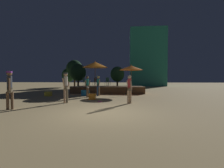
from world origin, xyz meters
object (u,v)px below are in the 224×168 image
person_3 (88,86)px  background_tree_3 (78,73)px  cube_seat_0 (85,93)px  person_2 (66,85)px  bistro_chair_1 (108,81)px  bistro_chair_0 (95,81)px  bistro_chair_2 (84,81)px  background_tree_1 (117,74)px  background_tree_0 (68,75)px  background_tree_2 (75,69)px  person_0 (10,87)px  bistro_chair_3 (107,81)px  patio_umbrella_1 (131,68)px  person_1 (129,88)px  cube_seat_2 (92,96)px  cube_seat_1 (48,94)px  patio_umbrella_0 (95,65)px  person_4 (98,85)px  frisbee_disc (100,102)px

person_3 → background_tree_3: 11.50m
cube_seat_0 → person_2: bearing=-91.5°
person_3 → bistro_chair_1: (1.07, 5.35, 0.37)m
bistro_chair_0 → bistro_chair_2: 1.34m
background_tree_1 → background_tree_0: bearing=166.8°
background_tree_2 → background_tree_3: 3.41m
person_2 → background_tree_1: 16.01m
person_3 → bistro_chair_1: size_ratio=1.90×
person_0 → bistro_chair_3: bearing=33.0°
patio_umbrella_1 → bistro_chair_0: (-4.05, 2.78, -1.24)m
person_1 → background_tree_1: 15.82m
person_0 → bistro_chair_0: person_0 is taller
person_2 → bistro_chair_2: bearing=113.7°
person_3 → background_tree_2: bearing=-143.7°
background_tree_0 → background_tree_2: 2.54m
patio_umbrella_1 → cube_seat_2: bearing=-129.8°
person_2 → bistro_chair_1: size_ratio=2.09×
patio_umbrella_1 → person_2: size_ratio=1.51×
background_tree_3 → patio_umbrella_1: bearing=-46.5°
person_0 → person_3: size_ratio=1.09×
person_0 → bistro_chair_2: (1.07, 9.39, 0.22)m
person_1 → bistro_chair_1: person_1 is taller
person_0 → cube_seat_1: bearing=65.7°
person_2 → person_0: bearing=-112.8°
patio_umbrella_0 → background_tree_2: 12.36m
person_1 → bistro_chair_0: (-3.74, 7.96, 0.37)m
patio_umbrella_0 → cube_seat_2: size_ratio=6.31×
person_1 → background_tree_0: background_tree_0 is taller
background_tree_0 → bistro_chair_1: bearing=-48.8°
person_4 → background_tree_1: (1.07, 11.78, 1.32)m
patio_umbrella_1 → bistro_chair_1: (-2.51, 2.92, -1.24)m
frisbee_disc → background_tree_3: background_tree_3 is taller
cube_seat_0 → bistro_chair_3: 3.34m
person_0 → frisbee_disc: (3.93, 2.80, -1.06)m
bistro_chair_2 → background_tree_0: background_tree_0 is taller
person_4 → frisbee_disc: person_4 is taller
cube_seat_1 → person_1: (6.92, -3.36, 0.72)m
background_tree_3 → background_tree_0: bearing=126.2°
background_tree_0 → background_tree_3: 5.59m
background_tree_0 → background_tree_3: bearing=-53.8°
frisbee_disc → person_1: bearing=-14.0°
person_2 → person_4: 4.22m
person_0 → person_2: bearing=14.6°
person_1 → frisbee_disc: size_ratio=6.37×
bistro_chair_3 → background_tree_2: 11.85m
cube_seat_0 → person_0: person_0 is taller
person_1 → background_tree_1: bearing=59.2°
bistro_chair_1 → background_tree_0: 13.01m
person_3 → background_tree_0: 16.91m
cube_seat_2 → bistro_chair_3: size_ratio=0.57×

